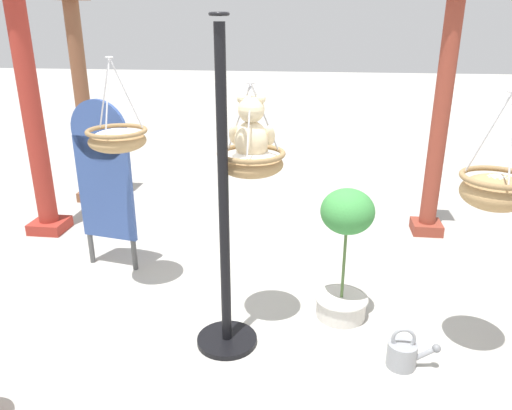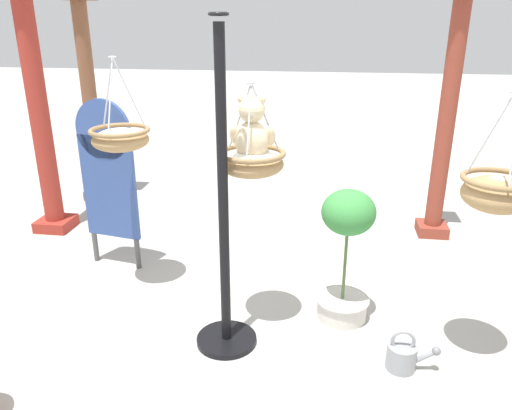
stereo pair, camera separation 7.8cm
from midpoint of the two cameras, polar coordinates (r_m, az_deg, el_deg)
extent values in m
plane|color=#ADAAA3|center=(3.84, -0.26, -14.86)|extent=(40.00, 40.00, 0.00)
cylinder|color=black|center=(3.26, -4.44, 0.46)|extent=(0.07, 0.07, 2.22)
cylinder|color=black|center=(3.77, -3.97, -15.26)|extent=(0.44, 0.44, 0.04)
torus|color=black|center=(3.06, -5.07, 21.11)|extent=(0.12, 0.12, 0.02)
ellipsoid|color=#A37F51|center=(3.41, -1.22, 4.74)|extent=(0.45, 0.45, 0.17)
torus|color=olive|center=(3.39, -1.23, 5.98)|extent=(0.47, 0.47, 0.04)
ellipsoid|color=silver|center=(3.40, -1.22, 5.06)|extent=(0.39, 0.39, 0.14)
cylinder|color=#B7B7BC|center=(3.37, 0.38, 10.02)|extent=(0.19, 0.12, 0.48)
cylinder|color=#B7B7BC|center=(3.40, -2.63, 10.08)|extent=(0.19, 0.12, 0.48)
cylinder|color=#B7B7BC|center=(3.24, -1.52, 9.56)|extent=(0.01, 0.22, 0.48)
torus|color=#B7B7BC|center=(3.30, -1.29, 13.92)|extent=(0.06, 0.06, 0.01)
ellipsoid|color=beige|center=(3.38, -1.21, 7.39)|extent=(0.23, 0.20, 0.27)
sphere|color=beige|center=(3.34, -1.24, 10.96)|extent=(0.20, 0.20, 0.18)
ellipsoid|color=beige|center=(3.40, -1.07, 10.93)|extent=(0.09, 0.07, 0.06)
sphere|color=black|center=(3.43, -1.01, 11.04)|extent=(0.03, 0.03, 0.03)
sphere|color=beige|center=(3.33, -2.34, 12.19)|extent=(0.07, 0.07, 0.07)
sphere|color=beige|center=(3.32, -0.15, 12.16)|extent=(0.07, 0.07, 0.07)
ellipsoid|color=beige|center=(3.42, -3.19, 8.11)|extent=(0.07, 0.13, 0.17)
ellipsoid|color=beige|center=(3.38, 0.92, 8.01)|extent=(0.07, 0.13, 0.17)
ellipsoid|color=beige|center=(3.51, -2.00, 6.19)|extent=(0.08, 0.16, 0.08)
ellipsoid|color=beige|center=(3.49, 0.08, 6.13)|extent=(0.08, 0.16, 0.08)
ellipsoid|color=#A37F51|center=(4.11, -16.22, 7.12)|extent=(0.45, 0.45, 0.18)
torus|color=olive|center=(4.09, -16.33, 8.20)|extent=(0.48, 0.48, 0.04)
ellipsoid|color=silver|center=(4.10, -16.25, 7.39)|extent=(0.40, 0.40, 0.14)
cylinder|color=#B7B7BC|center=(4.06, -15.25, 12.22)|extent=(0.20, 0.12, 0.56)
cylinder|color=#B7B7BC|center=(4.13, -17.62, 12.12)|extent=(0.20, 0.12, 0.56)
cylinder|color=#B7B7BC|center=(3.95, -17.33, 11.80)|extent=(0.01, 0.22, 0.56)
torus|color=#B7B7BC|center=(4.02, -17.16, 15.98)|extent=(0.06, 0.06, 0.01)
ellipsoid|color=#A37F51|center=(3.40, 25.25, 1.30)|extent=(0.42, 0.42, 0.22)
torus|color=olive|center=(3.37, 25.51, 2.89)|extent=(0.45, 0.45, 0.04)
ellipsoid|color=silver|center=(3.40, 25.30, 1.62)|extent=(0.37, 0.37, 0.18)
cylinder|color=#B7B7BC|center=(3.33, 24.58, 7.50)|extent=(0.18, 0.11, 0.53)
cylinder|color=#B7B7BC|center=(3.22, 26.71, 6.78)|extent=(0.01, 0.20, 0.53)
cylinder|color=brown|center=(5.48, 20.09, 9.04)|extent=(0.18, 0.18, 2.49)
cube|color=brown|center=(5.81, 18.68, -2.42)|extent=(0.32, 0.32, 0.12)
cylinder|color=brown|center=(6.61, -19.65, 10.67)|extent=(0.18, 0.18, 2.44)
cube|color=brown|center=(6.88, -18.50, 1.16)|extent=(0.33, 0.33, 0.12)
cylinder|color=#9E2D23|center=(5.70, -24.73, 9.18)|extent=(0.20, 0.20, 2.56)
cube|color=#9E2D23|center=(6.03, -23.02, -2.18)|extent=(0.37, 0.37, 0.12)
cylinder|color=beige|center=(4.07, 9.22, -11.46)|extent=(0.39, 0.39, 0.17)
torus|color=#BCB7AE|center=(4.03, 9.28, -10.53)|extent=(0.42, 0.42, 0.03)
cylinder|color=#382819|center=(4.03, 9.27, -10.59)|extent=(0.34, 0.34, 0.03)
cylinder|color=#4C6B38|center=(3.88, 9.52, -6.84)|extent=(0.02, 0.02, 0.56)
ellipsoid|color=#38843D|center=(3.70, 9.92, -0.74)|extent=(0.40, 0.40, 0.34)
cube|color=#334C8C|center=(4.72, -17.43, 1.81)|extent=(0.55, 0.14, 0.97)
cylinder|color=#334C8C|center=(4.58, -18.15, 8.13)|extent=(0.55, 0.14, 0.55)
cylinder|color=#4C4C4C|center=(5.08, -18.88, -4.73)|extent=(0.05, 0.05, 0.30)
cylinder|color=#4C4C4C|center=(4.83, -14.31, -5.58)|extent=(0.05, 0.05, 0.30)
cylinder|color=gray|center=(3.64, 15.85, -16.28)|extent=(0.20, 0.20, 0.18)
cylinder|color=gray|center=(3.66, 18.21, -16.04)|extent=(0.17, 0.04, 0.14)
sphere|color=slate|center=(3.64, 19.50, -15.34)|extent=(0.06, 0.06, 0.06)
torus|color=gray|center=(3.56, 16.05, -14.61)|extent=(0.16, 0.02, 0.16)
camera|label=1|loc=(0.04, -90.66, -0.25)|focal=34.67mm
camera|label=2|loc=(0.04, 89.34, 0.25)|focal=34.67mm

